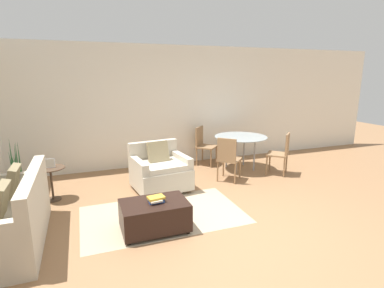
# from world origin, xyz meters

# --- Properties ---
(ground_plane) EXTENTS (20.00, 20.00, 0.00)m
(ground_plane) POSITION_xyz_m (0.00, 0.00, 0.00)
(ground_plane) COLOR #936B47
(wall_back) EXTENTS (12.00, 0.06, 2.75)m
(wall_back) POSITION_xyz_m (0.00, 3.38, 1.38)
(wall_back) COLOR white
(wall_back) RESTS_ON ground_plane
(area_rug) EXTENTS (2.41, 1.45, 0.01)m
(area_rug) POSITION_xyz_m (-0.79, 0.76, 0.00)
(area_rug) COLOR tan
(area_rug) RESTS_ON ground_plane
(couch) EXTENTS (0.91, 1.76, 0.91)m
(couch) POSITION_xyz_m (-2.82, 0.64, 0.31)
(couch) COLOR beige
(couch) RESTS_ON ground_plane
(armchair) EXTENTS (1.06, 0.99, 0.90)m
(armchair) POSITION_xyz_m (-0.56, 1.80, 0.35)
(armchair) COLOR beige
(armchair) RESTS_ON ground_plane
(ottoman) EXTENTS (0.90, 0.59, 0.41)m
(ottoman) POSITION_xyz_m (-1.02, 0.35, 0.23)
(ottoman) COLOR black
(ottoman) RESTS_ON ground_plane
(book_stack) EXTENTS (0.24, 0.20, 0.08)m
(book_stack) POSITION_xyz_m (-1.00, 0.35, 0.45)
(book_stack) COLOR #2D478C
(book_stack) RESTS_ON ottoman
(tv_remote_primary) EXTENTS (0.07, 0.14, 0.01)m
(tv_remote_primary) POSITION_xyz_m (-0.94, 0.50, 0.42)
(tv_remote_primary) COLOR #333338
(tv_remote_primary) RESTS_ON ottoman
(potted_plant) EXTENTS (0.38, 0.38, 1.15)m
(potted_plant) POSITION_xyz_m (-2.90, 1.88, 0.25)
(potted_plant) COLOR #333338
(potted_plant) RESTS_ON ground_plane
(side_table) EXTENTS (0.47, 0.47, 0.58)m
(side_table) POSITION_xyz_m (-2.41, 1.97, 0.41)
(side_table) COLOR #4C3828
(side_table) RESTS_ON ground_plane
(picture_frame) EXTENTS (0.17, 0.06, 0.16)m
(picture_frame) POSITION_xyz_m (-2.41, 1.97, 0.65)
(picture_frame) COLOR silver
(picture_frame) RESTS_ON side_table
(dining_table) EXTENTS (1.17, 1.17, 0.75)m
(dining_table) POSITION_xyz_m (1.45, 2.38, 0.68)
(dining_table) COLOR #99A8AD
(dining_table) RESTS_ON ground_plane
(dining_chair_near_left) EXTENTS (0.59, 0.59, 0.90)m
(dining_chair_near_left) POSITION_xyz_m (0.81, 1.74, 0.52)
(dining_chair_near_left) COLOR #93704C
(dining_chair_near_left) RESTS_ON ground_plane
(dining_chair_near_right) EXTENTS (0.59, 0.59, 0.90)m
(dining_chair_near_right) POSITION_xyz_m (2.08, 1.74, 0.52)
(dining_chair_near_right) COLOR #93704C
(dining_chair_near_right) RESTS_ON ground_plane
(dining_chair_far_left) EXTENTS (0.59, 0.59, 0.90)m
(dining_chair_far_left) POSITION_xyz_m (0.81, 3.02, 0.52)
(dining_chair_far_left) COLOR #93704C
(dining_chair_far_left) RESTS_ON ground_plane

